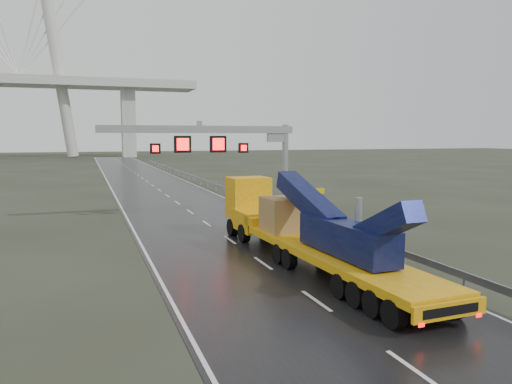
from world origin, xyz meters
name	(u,v)px	position (x,y,z in m)	size (l,w,h in m)	color
ground	(295,287)	(0.00, 0.00, 0.00)	(400.00, 400.00, 0.00)	#282C1F
road	(159,190)	(0.00, 40.00, 0.01)	(11.00, 200.00, 0.02)	black
guardrail	(233,191)	(6.10, 30.00, 0.70)	(0.20, 140.00, 1.40)	#91949A
sign_gantry	(227,145)	(2.10, 17.99, 5.61)	(14.90, 1.20, 7.42)	#ADACA8
heavy_haul_truck	(295,225)	(1.98, 4.68, 1.73)	(3.61, 19.07, 4.45)	yellow
exit_sign_pair	(314,197)	(7.93, 14.73, 1.75)	(1.40, 0.53, 2.51)	gray
striped_barrier	(266,205)	(6.00, 20.00, 0.60)	(0.71, 0.38, 1.20)	red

